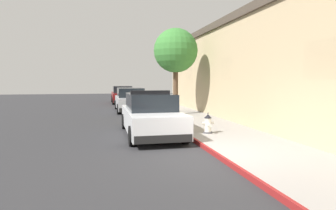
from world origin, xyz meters
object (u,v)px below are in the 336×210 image
object	(u,v)px
parked_car_dark_far	(122,95)
street_tree	(176,51)
police_cruiser	(151,115)
fire_hydrant	(208,124)
parked_car_silver_ahead	(130,100)

from	to	relation	value
parked_car_dark_far	street_tree	bearing A→B (deg)	-77.85
police_cruiser	fire_hydrant	bearing A→B (deg)	-22.13
parked_car_silver_ahead	parked_car_dark_far	world-z (taller)	same
police_cruiser	street_tree	size ratio (longest dim) A/B	1.00
parked_car_dark_far	street_tree	distance (m)	11.48
police_cruiser	parked_car_dark_far	size ratio (longest dim) A/B	1.00
fire_hydrant	street_tree	size ratio (longest dim) A/B	0.16
parked_car_silver_ahead	street_tree	distance (m)	5.14
police_cruiser	fire_hydrant	distance (m)	2.16
parked_car_silver_ahead	street_tree	world-z (taller)	street_tree
parked_car_silver_ahead	parked_car_dark_far	bearing A→B (deg)	90.63
street_tree	fire_hydrant	bearing A→B (deg)	-92.83
fire_hydrant	street_tree	bearing A→B (deg)	87.17
parked_car_dark_far	police_cruiser	bearing A→B (deg)	-89.83
parked_car_dark_far	street_tree	xyz separation A→B (m)	(2.33, -10.84, 2.97)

